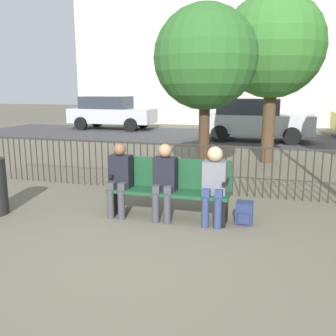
# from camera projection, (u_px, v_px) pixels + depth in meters

# --- Properties ---
(ground_plane) EXTENTS (80.00, 80.00, 0.00)m
(ground_plane) POSITION_uv_depth(u_px,v_px,m) (130.00, 264.00, 4.30)
(ground_plane) COLOR #605B4C
(park_bench) EXTENTS (1.87, 0.45, 0.92)m
(park_bench) POSITION_uv_depth(u_px,v_px,m) (169.00, 186.00, 5.78)
(park_bench) COLOR #194728
(park_bench) RESTS_ON ground
(seated_person_0) EXTENTS (0.34, 0.39, 1.15)m
(seated_person_0) POSITION_uv_depth(u_px,v_px,m) (120.00, 176.00, 5.83)
(seated_person_0) COLOR #3D3D42
(seated_person_0) RESTS_ON ground
(seated_person_1) EXTENTS (0.34, 0.39, 1.17)m
(seated_person_1) POSITION_uv_depth(u_px,v_px,m) (165.00, 178.00, 5.64)
(seated_person_1) COLOR #3D3D42
(seated_person_1) RESTS_ON ground
(seated_person_2) EXTENTS (0.34, 0.39, 1.16)m
(seated_person_2) POSITION_uv_depth(u_px,v_px,m) (214.00, 181.00, 5.44)
(seated_person_2) COLOR navy
(seated_person_2) RESTS_ON ground
(backpack) EXTENTS (0.24, 0.27, 0.34)m
(backpack) POSITION_uv_depth(u_px,v_px,m) (244.00, 213.00, 5.55)
(backpack) COLOR navy
(backpack) RESTS_ON ground
(fence_railing) EXTENTS (9.01, 0.03, 0.95)m
(fence_railing) POSITION_uv_depth(u_px,v_px,m) (189.00, 164.00, 7.16)
(fence_railing) COLOR #2D2823
(fence_railing) RESTS_ON ground
(tree_0) EXTENTS (2.15, 2.15, 3.68)m
(tree_0) POSITION_uv_depth(u_px,v_px,m) (205.00, 58.00, 7.70)
(tree_0) COLOR #422D1E
(tree_0) RESTS_ON ground
(tree_2) EXTENTS (2.68, 2.68, 4.40)m
(tree_2) POSITION_uv_depth(u_px,v_px,m) (273.00, 47.00, 9.64)
(tree_2) COLOR #4C3823
(tree_2) RESTS_ON ground
(street_surface) EXTENTS (24.00, 6.00, 0.01)m
(street_surface) POSITION_uv_depth(u_px,v_px,m) (235.00, 137.00, 15.60)
(street_surface) COLOR #3D3D3F
(street_surface) RESTS_ON ground
(parked_car_0) EXTENTS (4.20, 1.94, 1.62)m
(parked_car_0) POSITION_uv_depth(u_px,v_px,m) (111.00, 112.00, 18.67)
(parked_car_0) COLOR #B7B7BC
(parked_car_0) RESTS_ON ground
(parked_car_2) EXTENTS (4.20, 1.94, 1.62)m
(parked_car_2) POSITION_uv_depth(u_px,v_px,m) (254.00, 119.00, 14.46)
(parked_car_2) COLOR #B7B7BC
(parked_car_2) RESTS_ON ground
(building_facade) EXTENTS (20.00, 6.00, 13.95)m
(building_facade) POSITION_uv_depth(u_px,v_px,m) (254.00, 1.00, 21.70)
(building_facade) COLOR beige
(building_facade) RESTS_ON ground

